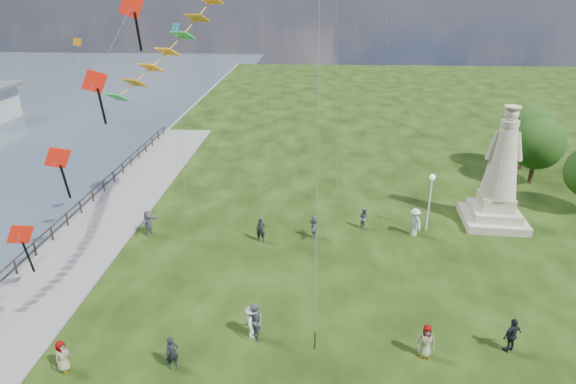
# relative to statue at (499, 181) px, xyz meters

# --- Properties ---
(waterfront) EXTENTS (200.00, 200.00, 1.51)m
(waterfront) POSITION_rel_statue_xyz_m (-27.87, -7.36, -3.14)
(waterfront) COLOR #374553
(waterfront) RESTS_ON ground
(statue) EXTENTS (4.27, 4.27, 8.14)m
(statue) POSITION_rel_statue_xyz_m (0.00, 0.00, 0.00)
(statue) COLOR beige
(statue) RESTS_ON ground
(lamppost) EXTENTS (0.37, 0.37, 4.02)m
(lamppost) POSITION_rel_statue_xyz_m (-4.80, -1.48, -0.18)
(lamppost) COLOR silver
(lamppost) RESTS_ON ground
(tree_row) EXTENTS (5.62, 13.05, 5.95)m
(tree_row) POSITION_rel_statue_xyz_m (6.16, 7.70, 0.36)
(tree_row) COLOR #382314
(tree_row) RESTS_ON ground
(person_0) EXTENTS (0.66, 0.60, 1.52)m
(person_0) POSITION_rel_statue_xyz_m (-18.15, -14.85, -2.32)
(person_0) COLOR black
(person_0) RESTS_ON ground
(person_1) EXTENTS (0.96, 1.07, 1.87)m
(person_1) POSITION_rel_statue_xyz_m (-14.90, -12.86, -2.14)
(person_1) COLOR #595960
(person_1) RESTS_ON ground
(person_2) EXTENTS (0.68, 1.15, 1.69)m
(person_2) POSITION_rel_statue_xyz_m (-15.03, -12.69, -2.23)
(person_2) COLOR silver
(person_2) RESTS_ON ground
(person_3) EXTENTS (1.14, 0.94, 1.73)m
(person_3) POSITION_rel_statue_xyz_m (-3.46, -12.98, -2.21)
(person_3) COLOR black
(person_3) RESTS_ON ground
(person_4) EXTENTS (0.83, 0.55, 1.61)m
(person_4) POSITION_rel_statue_xyz_m (-7.32, -13.53, -2.27)
(person_4) COLOR #595960
(person_4) RESTS_ON ground
(person_5) EXTENTS (1.24, 1.73, 1.71)m
(person_5) POSITION_rel_statue_xyz_m (-23.05, -3.11, -2.22)
(person_5) COLOR #595960
(person_5) RESTS_ON ground
(person_6) EXTENTS (0.60, 0.41, 1.60)m
(person_6) POSITION_rel_statue_xyz_m (-15.64, -3.57, -2.27)
(person_6) COLOR black
(person_6) RESTS_ON ground
(person_7) EXTENTS (0.77, 0.82, 1.44)m
(person_7) POSITION_rel_statue_xyz_m (-8.94, -1.29, -2.35)
(person_7) COLOR #595960
(person_7) RESTS_ON ground
(person_8) EXTENTS (1.14, 1.38, 1.89)m
(person_8) POSITION_rel_statue_xyz_m (-5.76, -2.17, -2.13)
(person_8) COLOR silver
(person_8) RESTS_ON ground
(person_9) EXTENTS (1.11, 0.94, 1.69)m
(person_9) POSITION_rel_statue_xyz_m (-0.25, -0.72, -2.23)
(person_9) COLOR black
(person_9) RESTS_ON ground
(person_10) EXTENTS (0.67, 0.84, 1.49)m
(person_10) POSITION_rel_statue_xyz_m (-22.69, -15.28, -2.33)
(person_10) COLOR #595960
(person_10) RESTS_ON ground
(person_11) EXTENTS (0.70, 1.48, 1.56)m
(person_11) POSITION_rel_statue_xyz_m (-12.28, -2.94, -2.30)
(person_11) COLOR #595960
(person_11) RESTS_ON ground
(red_kite_train) EXTENTS (9.68, 9.35, 20.19)m
(red_kite_train) POSITION_rel_statue_xyz_m (-20.35, -11.74, 9.45)
(red_kite_train) COLOR black
(red_kite_train) RESTS_ON ground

